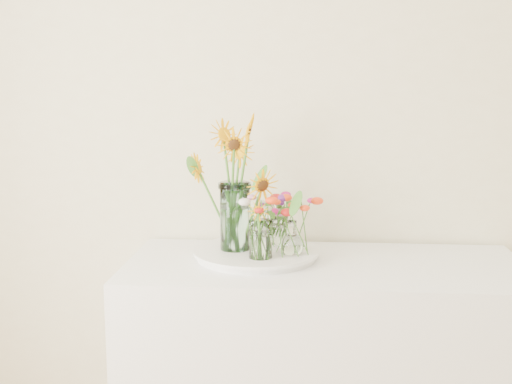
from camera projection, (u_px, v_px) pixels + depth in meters
counter at (323, 383)px, 2.32m from camera, size 1.40×0.60×0.90m
tray at (256, 255)px, 2.31m from camera, size 0.43×0.43×0.02m
mason_jar at (235, 217)px, 2.30m from camera, size 0.11×0.11×0.25m
sunflower_bouquet at (235, 184)px, 2.28m from camera, size 0.65×0.65×0.48m
small_vase_a at (261, 240)px, 2.19m from camera, size 0.08×0.08×0.14m
wildflower_posy_a at (261, 227)px, 2.19m from camera, size 0.17×0.17×0.23m
small_vase_b at (292, 238)px, 2.25m from camera, size 0.11×0.11×0.12m
wildflower_posy_b at (292, 225)px, 2.24m from camera, size 0.23×0.23×0.21m
small_vase_c at (279, 230)px, 2.38m from camera, size 0.07×0.07×0.11m
wildflower_posy_c at (279, 218)px, 2.37m from camera, size 0.20×0.20×0.20m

